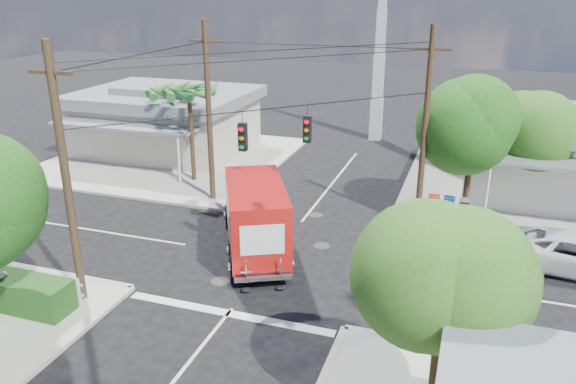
% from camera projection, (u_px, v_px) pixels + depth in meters
% --- Properties ---
extents(ground, '(120.00, 120.00, 0.00)m').
position_uv_depth(ground, '(272.00, 258.00, 22.92)').
color(ground, black).
rests_on(ground, ground).
extents(sidewalk_ne, '(14.12, 14.12, 0.14)m').
position_uv_depth(sidewalk_ne, '(540.00, 198.00, 29.25)').
color(sidewalk_ne, '#AAA59A').
rests_on(sidewalk_ne, ground).
extents(sidewalk_nw, '(14.12, 14.12, 0.14)m').
position_uv_depth(sidewalk_nw, '(172.00, 158.00, 35.84)').
color(sidewalk_nw, '#AAA59A').
rests_on(sidewalk_nw, ground).
extents(road_markings, '(32.00, 32.00, 0.01)m').
position_uv_depth(road_markings, '(259.00, 275.00, 21.61)').
color(road_markings, beige).
rests_on(road_markings, ground).
extents(building_nw, '(10.80, 10.20, 4.30)m').
position_uv_depth(building_nw, '(167.00, 119.00, 36.84)').
color(building_nw, beige).
rests_on(building_nw, sidewalk_nw).
extents(radio_tower, '(0.80, 0.80, 17.00)m').
position_uv_depth(radio_tower, '(379.00, 60.00, 38.54)').
color(radio_tower, silver).
rests_on(radio_tower, ground).
extents(tree_ne_front, '(4.21, 4.14, 6.66)m').
position_uv_depth(tree_ne_front, '(475.00, 121.00, 25.07)').
color(tree_ne_front, '#422D1C').
rests_on(tree_ne_front, sidewalk_ne).
extents(tree_ne_back, '(3.77, 3.66, 5.82)m').
position_uv_depth(tree_ne_back, '(532.00, 127.00, 26.43)').
color(tree_ne_back, '#422D1C').
rests_on(tree_ne_back, sidewalk_ne).
extents(tree_se, '(3.67, 3.54, 5.62)m').
position_uv_depth(tree_se, '(445.00, 283.00, 12.96)').
color(tree_se, '#422D1C').
rests_on(tree_se, sidewalk_se).
extents(palm_nw_front, '(3.01, 3.08, 5.59)m').
position_uv_depth(palm_nw_front, '(189.00, 93.00, 30.09)').
color(palm_nw_front, '#422D1C').
rests_on(palm_nw_front, sidewalk_nw).
extents(palm_nw_back, '(3.01, 3.08, 5.19)m').
position_uv_depth(palm_nw_back, '(171.00, 93.00, 32.15)').
color(palm_nw_back, '#422D1C').
rests_on(palm_nw_back, sidewalk_nw).
extents(utility_poles, '(12.00, 10.68, 9.00)m').
position_uv_depth(utility_poles, '(249.00, 135.00, 23.19)').
color(utility_poles, '#473321').
rests_on(utility_poles, ground).
extents(picket_fence, '(5.94, 0.06, 1.00)m').
position_uv_depth(picket_fence, '(14.00, 277.00, 20.08)').
color(picket_fence, silver).
rests_on(picket_fence, sidewalk_sw).
extents(vending_boxes, '(1.90, 0.50, 1.10)m').
position_uv_depth(vending_boxes, '(448.00, 208.00, 26.21)').
color(vending_boxes, red).
rests_on(vending_boxes, sidewalk_ne).
extents(delivery_truck, '(5.10, 7.36, 3.11)m').
position_uv_depth(delivery_truck, '(255.00, 215.00, 23.16)').
color(delivery_truck, black).
rests_on(delivery_truck, ground).
extents(pedestrian, '(0.67, 0.67, 1.57)m').
position_uv_depth(pedestrian, '(3.00, 285.00, 19.05)').
color(pedestrian, beige).
rests_on(pedestrian, sidewalk_sw).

